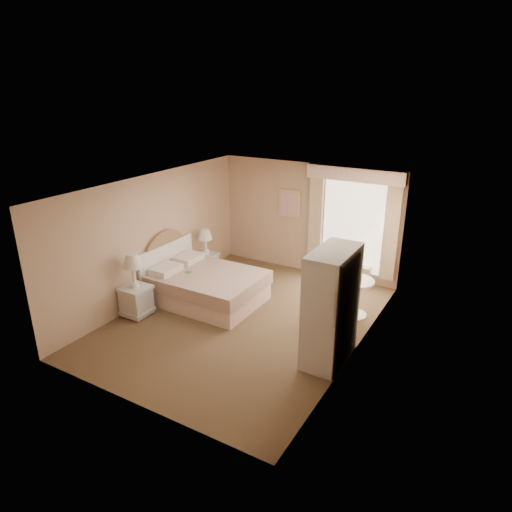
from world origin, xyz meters
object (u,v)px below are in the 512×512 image
Objects in this scene: bed at (204,285)px; cafe_chair at (330,288)px; nightstand_far at (206,258)px; armoire at (331,316)px; round_table at (355,292)px; nightstand_near at (136,293)px.

bed is 2.19× the size of cafe_chair.
armoire reaches higher than nightstand_far.
nightstand_far is at bearing 177.17° from round_table.
round_table is 0.40× the size of armoire.
nightstand_far is at bearing 154.45° from armoire.
nightstand_far is (0.00, 2.21, -0.05)m from nightstand_near.
nightstand_near is at bearing -172.70° from armoire.
bed is 2.89× the size of round_table.
bed is 1.95× the size of nightstand_far.
nightstand_near reaches higher than cafe_chair.
nightstand_near is at bearing -122.05° from bed.
nightstand_far reaches higher than cafe_chair.
bed is 1.29m from nightstand_far.
round_table is at bearing 29.52° from cafe_chair.
cafe_chair is (-0.40, -0.23, 0.07)m from round_table.
cafe_chair reaches higher than round_table.
nightstand_near is 3.60m from cafe_chair.
bed is at bearing -56.14° from nightstand_far.
nightstand_far is 1.12× the size of cafe_chair.
nightstand_near is 1.67× the size of round_table.
nightstand_near is at bearing -149.87° from round_table.
bed is 1.15× the size of armoire.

